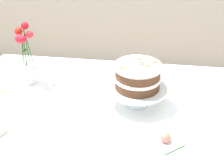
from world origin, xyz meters
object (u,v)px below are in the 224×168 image
object	(u,v)px
fallen_rose	(166,138)
layer_cake	(138,76)
dining_table	(96,122)
flower_vase	(26,59)
cake_stand	(137,90)

from	to	relation	value
fallen_rose	layer_cake	bearing A→B (deg)	118.23
dining_table	fallen_rose	bearing A→B (deg)	-32.09
layer_cake	flower_vase	distance (m)	0.61
layer_cake	fallen_rose	size ratio (longest dim) A/B	2.02
dining_table	cake_stand	xyz separation A→B (m)	(0.20, 0.05, 0.17)
layer_cake	flower_vase	size ratio (longest dim) A/B	0.65
flower_vase	cake_stand	bearing A→B (deg)	-12.78
dining_table	fallen_rose	distance (m)	0.42
dining_table	flower_vase	size ratio (longest dim) A/B	4.08
layer_cake	fallen_rose	xyz separation A→B (m)	(0.14, -0.26, -0.14)
flower_vase	fallen_rose	size ratio (longest dim) A/B	3.12
cake_stand	flower_vase	world-z (taller)	flower_vase
flower_vase	dining_table	bearing A→B (deg)	-25.05
flower_vase	layer_cake	bearing A→B (deg)	-12.77
fallen_rose	cake_stand	bearing A→B (deg)	118.24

